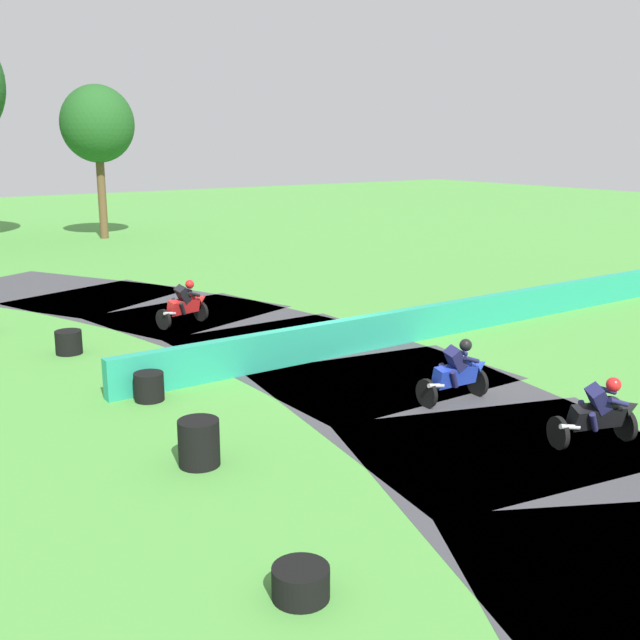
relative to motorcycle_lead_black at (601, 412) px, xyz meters
name	(u,v)px	position (x,y,z in m)	size (l,w,h in m)	color
ground_plane	(328,357)	(-0.72, 7.43, -0.63)	(120.00, 120.00, 0.00)	#4C933D
track_asphalt	(281,366)	(-2.10, 7.42, -0.63)	(10.60, 34.81, 0.01)	#3D3D42
safety_barrier	(476,313)	(4.57, 7.48, -0.18)	(0.30, 22.03, 0.90)	#239375
motorcycle_lead_black	(601,412)	(0.00, 0.00, 0.00)	(1.68, 1.18, 1.43)	black
motorcycle_chase_blue	(458,371)	(-0.39, 3.17, 0.02)	(1.69, 0.77, 1.43)	black
motorcycle_trailing_red	(186,304)	(-2.17, 12.58, 0.02)	(1.72, 1.08, 1.43)	black
tire_stack_near	(301,582)	(-6.97, -0.88, -0.43)	(0.71, 0.71, 0.40)	black
tire_stack_mid_a	(199,443)	(-6.27, 3.32, -0.23)	(0.70, 0.70, 0.80)	black
tire_stack_mid_b	(149,387)	(-5.68, 6.91, -0.33)	(0.62, 0.62, 0.60)	black
tire_stack_far	(69,342)	(-5.96, 11.47, -0.33)	(0.67, 0.67, 0.60)	black
tree_far_right	(97,125)	(2.72, 33.46, 5.39)	(3.86, 3.86, 8.10)	brown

